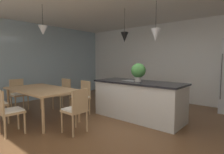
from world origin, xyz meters
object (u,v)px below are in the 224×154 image
at_px(chair_far_left, 63,93).
at_px(chair_kitchen_end, 76,109).
at_px(kitchen_island, 138,99).
at_px(chair_far_right, 82,96).
at_px(chair_near_right, 9,110).
at_px(dining_table, 41,91).
at_px(chair_window_end, 19,93).
at_px(potted_plant_on_island, 138,71).

relative_size(chair_far_left, chair_kitchen_end, 1.00).
relative_size(chair_far_left, kitchen_island, 0.40).
bearing_deg(chair_far_right, chair_near_right, -90.18).
relative_size(dining_table, chair_near_right, 2.16).
relative_size(dining_table, chair_kitchen_end, 2.16).
bearing_deg(chair_window_end, dining_table, -0.09).
xyz_separation_m(kitchen_island, potted_plant_on_island, (-0.01, 0.00, 0.69)).
height_order(chair_far_right, potted_plant_on_island, potted_plant_on_island).
bearing_deg(kitchen_island, dining_table, -137.88).
bearing_deg(chair_far_left, chair_kitchen_end, -26.97).
xyz_separation_m(dining_table, kitchen_island, (1.73, 1.56, -0.22)).
distance_m(chair_far_left, chair_window_end, 1.25).
relative_size(chair_kitchen_end, potted_plant_on_island, 1.98).
height_order(chair_far_right, chair_far_left, same).
bearing_deg(chair_kitchen_end, potted_plant_on_island, 75.21).
bearing_deg(chair_kitchen_end, dining_table, -179.97).
bearing_deg(kitchen_island, chair_near_right, -118.16).
height_order(chair_window_end, kitchen_island, kitchen_island).
relative_size(chair_window_end, chair_kitchen_end, 1.00).
bearing_deg(chair_kitchen_end, kitchen_island, 74.95).
height_order(chair_near_right, potted_plant_on_island, potted_plant_on_island).
bearing_deg(chair_kitchen_end, chair_window_end, 179.97).
bearing_deg(chair_window_end, kitchen_island, 27.20).
bearing_deg(dining_table, chair_far_right, 64.31).
bearing_deg(chair_far_right, chair_kitchen_end, -44.96).
relative_size(kitchen_island, potted_plant_on_island, 4.98).
xyz_separation_m(chair_window_end, potted_plant_on_island, (3.03, 1.56, 0.68)).
distance_m(chair_kitchen_end, chair_near_right, 1.25).
bearing_deg(potted_plant_on_island, chair_window_end, -152.74).
bearing_deg(chair_near_right, chair_far_right, 89.82).
bearing_deg(chair_far_right, potted_plant_on_island, 27.68).
xyz_separation_m(dining_table, chair_kitchen_end, (1.31, 0.00, -0.20)).
relative_size(chair_far_left, chair_near_right, 1.00).
height_order(chair_far_right, chair_window_end, same).
bearing_deg(kitchen_island, chair_far_left, -162.48).
xyz_separation_m(dining_table, chair_far_right, (0.42, 0.88, -0.20)).
bearing_deg(chair_near_right, dining_table, 115.40).
bearing_deg(chair_far_left, dining_table, -64.27).
xyz_separation_m(chair_far_right, chair_window_end, (-1.73, -0.88, 0.00)).
xyz_separation_m(chair_far_left, kitchen_island, (2.15, 0.68, -0.01)).
distance_m(dining_table, chair_window_end, 1.32).
height_order(dining_table, kitchen_island, kitchen_island).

